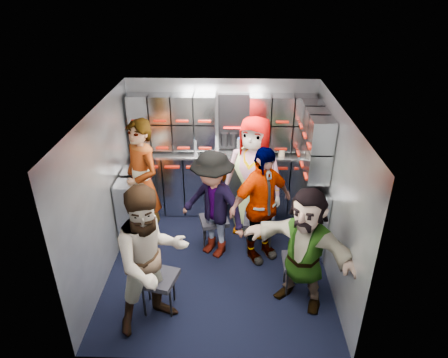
{
  "coord_description": "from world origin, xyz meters",
  "views": [
    {
      "loc": [
        0.19,
        -4.19,
        3.49
      ],
      "look_at": [
        0.06,
        0.35,
        1.09
      ],
      "focal_mm": 32.0,
      "sensor_mm": 36.0,
      "label": 1
    }
  ],
  "objects_px": {
    "jump_seat_near_right": "(299,263)",
    "attendant_standing": "(143,183)",
    "attendant_arc_c": "(253,177)",
    "attendant_arc_d": "(261,206)",
    "jump_seat_mid_right": "(259,222)",
    "attendant_arc_a": "(151,260)",
    "jump_seat_near_left": "(158,280)",
    "jump_seat_center": "(252,198)",
    "jump_seat_mid_left": "(214,222)",
    "attendant_arc_b": "(213,205)",
    "attendant_arc_e": "(304,249)"
  },
  "relations": [
    {
      "from": "jump_seat_near_right",
      "to": "attendant_standing",
      "type": "relative_size",
      "value": 0.25
    },
    {
      "from": "attendant_arc_d",
      "to": "jump_seat_near_left",
      "type": "bearing_deg",
      "value": -173.85
    },
    {
      "from": "jump_seat_mid_left",
      "to": "attendant_arc_d",
      "type": "xyz_separation_m",
      "value": [
        0.62,
        -0.24,
        0.42
      ]
    },
    {
      "from": "jump_seat_mid_left",
      "to": "jump_seat_near_right",
      "type": "relative_size",
      "value": 0.98
    },
    {
      "from": "jump_seat_near_left",
      "to": "jump_seat_near_right",
      "type": "xyz_separation_m",
      "value": [
        1.62,
        0.35,
        -0.02
      ]
    },
    {
      "from": "jump_seat_mid_right",
      "to": "attendant_arc_a",
      "type": "relative_size",
      "value": 0.29
    },
    {
      "from": "jump_seat_center",
      "to": "attendant_standing",
      "type": "relative_size",
      "value": 0.27
    },
    {
      "from": "attendant_arc_b",
      "to": "jump_seat_mid_left",
      "type": "bearing_deg",
      "value": 124.63
    },
    {
      "from": "attendant_standing",
      "to": "jump_seat_near_left",
      "type": "bearing_deg",
      "value": -27.08
    },
    {
      "from": "attendant_arc_e",
      "to": "attendant_arc_b",
      "type": "bearing_deg",
      "value": 172.52
    },
    {
      "from": "jump_seat_near_right",
      "to": "attendant_standing",
      "type": "bearing_deg",
      "value": 153.84
    },
    {
      "from": "attendant_standing",
      "to": "attendant_arc_e",
      "type": "distance_m",
      "value": 2.35
    },
    {
      "from": "jump_seat_center",
      "to": "jump_seat_mid_right",
      "type": "bearing_deg",
      "value": -83.23
    },
    {
      "from": "jump_seat_near_left",
      "to": "jump_seat_near_right",
      "type": "bearing_deg",
      "value": 12.28
    },
    {
      "from": "jump_seat_near_left",
      "to": "jump_seat_mid_left",
      "type": "distance_m",
      "value": 1.35
    },
    {
      "from": "attendant_arc_d",
      "to": "attendant_arc_e",
      "type": "distance_m",
      "value": 0.92
    },
    {
      "from": "jump_seat_near_left",
      "to": "attendant_arc_c",
      "type": "bearing_deg",
      "value": 55.66
    },
    {
      "from": "jump_seat_near_left",
      "to": "attendant_arc_d",
      "type": "relative_size",
      "value": 0.3
    },
    {
      "from": "jump_seat_center",
      "to": "jump_seat_mid_right",
      "type": "xyz_separation_m",
      "value": [
        0.08,
        -0.64,
        0.01
      ]
    },
    {
      "from": "attendant_arc_c",
      "to": "attendant_arc_e",
      "type": "distance_m",
      "value": 1.54
    },
    {
      "from": "jump_seat_center",
      "to": "attendant_arc_b",
      "type": "distance_m",
      "value": 0.99
    },
    {
      "from": "jump_seat_near_left",
      "to": "attendant_arc_b",
      "type": "relative_size",
      "value": 0.32
    },
    {
      "from": "attendant_standing",
      "to": "attendant_arc_e",
      "type": "xyz_separation_m",
      "value": [
        2.02,
        -1.17,
        -0.16
      ]
    },
    {
      "from": "attendant_arc_d",
      "to": "attendant_arc_a",
      "type": "bearing_deg",
      "value": -169.06
    },
    {
      "from": "jump_seat_near_right",
      "to": "attendant_arc_d",
      "type": "xyz_separation_m",
      "value": [
        -0.43,
        0.63,
        0.41
      ]
    },
    {
      "from": "jump_seat_near_left",
      "to": "attendant_arc_d",
      "type": "distance_m",
      "value": 1.59
    },
    {
      "from": "jump_seat_mid_left",
      "to": "attendant_arc_b",
      "type": "bearing_deg",
      "value": -90.0
    },
    {
      "from": "jump_seat_mid_right",
      "to": "attendant_arc_c",
      "type": "bearing_deg",
      "value": 99.38
    },
    {
      "from": "attendant_arc_c",
      "to": "attendant_arc_d",
      "type": "xyz_separation_m",
      "value": [
        0.08,
        -0.64,
        -0.08
      ]
    },
    {
      "from": "attendant_standing",
      "to": "jump_seat_mid_left",
      "type": "bearing_deg",
      "value": 38.74
    },
    {
      "from": "jump_seat_center",
      "to": "attendant_standing",
      "type": "bearing_deg",
      "value": -163.24
    },
    {
      "from": "attendant_arc_b",
      "to": "attendant_arc_c",
      "type": "xyz_separation_m",
      "value": [
        0.54,
        0.58,
        0.13
      ]
    },
    {
      "from": "attendant_arc_b",
      "to": "attendant_arc_c",
      "type": "bearing_deg",
      "value": 81.71
    },
    {
      "from": "attendant_arc_d",
      "to": "attendant_arc_e",
      "type": "height_order",
      "value": "attendant_arc_d"
    },
    {
      "from": "jump_seat_center",
      "to": "attendant_arc_b",
      "type": "bearing_deg",
      "value": -125.39
    },
    {
      "from": "jump_seat_near_right",
      "to": "attendant_arc_d",
      "type": "relative_size",
      "value": 0.28
    },
    {
      "from": "jump_seat_near_left",
      "to": "attendant_arc_e",
      "type": "height_order",
      "value": "attendant_arc_e"
    },
    {
      "from": "jump_seat_mid_left",
      "to": "jump_seat_near_right",
      "type": "height_order",
      "value": "jump_seat_near_right"
    },
    {
      "from": "attendant_arc_b",
      "to": "attendant_standing",
      "type": "bearing_deg",
      "value": -162.83
    },
    {
      "from": "jump_seat_mid_left",
      "to": "attendant_standing",
      "type": "bearing_deg",
      "value": 172.62
    },
    {
      "from": "jump_seat_near_right",
      "to": "attendant_arc_c",
      "type": "bearing_deg",
      "value": 111.85
    },
    {
      "from": "attendant_arc_c",
      "to": "jump_seat_center",
      "type": "bearing_deg",
      "value": 109.82
    },
    {
      "from": "jump_seat_near_right",
      "to": "attendant_arc_b",
      "type": "height_order",
      "value": "attendant_arc_b"
    },
    {
      "from": "attendant_arc_b",
      "to": "attendant_arc_e",
      "type": "xyz_separation_m",
      "value": [
        1.05,
        -0.87,
        -0.01
      ]
    },
    {
      "from": "jump_seat_mid_right",
      "to": "attendant_arc_b",
      "type": "distance_m",
      "value": 0.71
    },
    {
      "from": "jump_seat_near_right",
      "to": "jump_seat_center",
      "type": "bearing_deg",
      "value": 109.35
    },
    {
      "from": "jump_seat_mid_left",
      "to": "attendant_standing",
      "type": "distance_m",
      "value": 1.11
    },
    {
      "from": "jump_seat_near_left",
      "to": "attendant_arc_a",
      "type": "bearing_deg",
      "value": -90.0
    },
    {
      "from": "attendant_arc_c",
      "to": "jump_seat_mid_left",
      "type": "bearing_deg",
      "value": -123.56
    },
    {
      "from": "jump_seat_center",
      "to": "jump_seat_near_right",
      "type": "xyz_separation_m",
      "value": [
        0.51,
        -1.45,
        -0.03
      ]
    }
  ]
}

